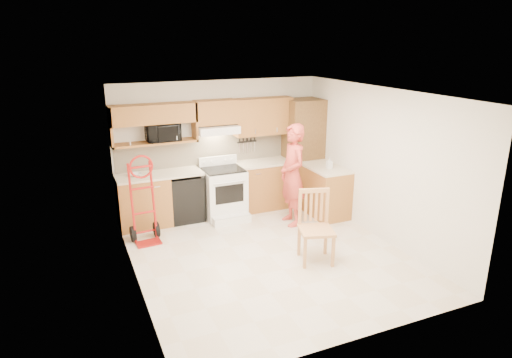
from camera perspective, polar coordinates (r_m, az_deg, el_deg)
floor at (r=7.09m, az=1.63°, el=-9.71°), size 4.00×4.50×0.02m
ceiling at (r=6.35m, az=1.83°, el=10.96°), size 4.00×4.50×0.02m
wall_back at (r=8.64m, az=-4.66°, el=4.17°), size 4.00×0.02×2.50m
wall_front at (r=4.80m, az=13.33°, el=-7.40°), size 4.00×0.02×2.50m
wall_left at (r=6.08m, az=-15.72°, el=-2.22°), size 0.02×4.50×2.50m
wall_right at (r=7.65m, az=15.49°, el=1.84°), size 0.02×4.50×2.50m
backsplash at (r=8.63m, az=-4.60°, el=3.82°), size 3.92×0.03×0.55m
lower_cab_left at (r=8.23m, az=-14.08°, el=-2.82°), size 0.90×0.60×0.90m
dishwasher at (r=8.37m, az=-9.02°, el=-2.32°), size 0.60×0.60×0.85m
lower_cab_right at (r=8.87m, az=1.19°, el=-0.78°), size 1.14×0.60×0.90m
countertop_left at (r=8.13m, az=-12.25°, el=0.56°), size 1.50×0.63×0.04m
countertop_right at (r=8.74m, az=1.21°, el=2.15°), size 1.14×0.63×0.04m
cab_return_right at (r=8.60m, az=8.70°, el=-1.58°), size 0.60×1.00×0.90m
countertop_return at (r=8.46m, az=8.85°, el=1.43°), size 0.63×1.00×0.04m
pantry_tall at (r=9.07m, az=5.94°, el=3.48°), size 0.70×0.60×2.10m
upper_cab_left at (r=8.02m, az=-12.93°, el=8.08°), size 1.50×0.33×0.34m
upper_shelf_mw at (r=8.12m, az=-12.69°, el=4.53°), size 1.50×0.33×0.04m
upper_cab_center at (r=8.31m, az=-5.17°, el=8.48°), size 0.76×0.33×0.44m
upper_cab_right at (r=8.67m, az=0.88°, el=7.98°), size 1.14×0.33×0.70m
range_hood at (r=8.30m, az=-4.97°, el=6.30°), size 0.76×0.46×0.14m
knife_strip at (r=8.78m, az=-1.14°, el=4.38°), size 0.40×0.05×0.29m
microwave at (r=8.11m, az=-11.77°, el=5.86°), size 0.59×0.41×0.32m
range at (r=8.34m, az=-4.00°, el=-1.31°), size 0.75×0.98×1.10m
person at (r=7.95m, az=4.67°, el=0.50°), size 0.48×0.70×1.83m
hand_truck at (r=7.49m, az=-14.03°, el=-3.08°), size 0.56×0.52×1.33m
dining_chair at (r=6.75m, az=7.69°, el=-6.17°), size 0.62×0.65×1.08m
soap_bottle at (r=8.34m, az=9.30°, el=2.04°), size 0.10×0.10×0.21m
bowl at (r=8.05m, az=-15.04°, el=0.53°), size 0.23×0.23×0.05m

